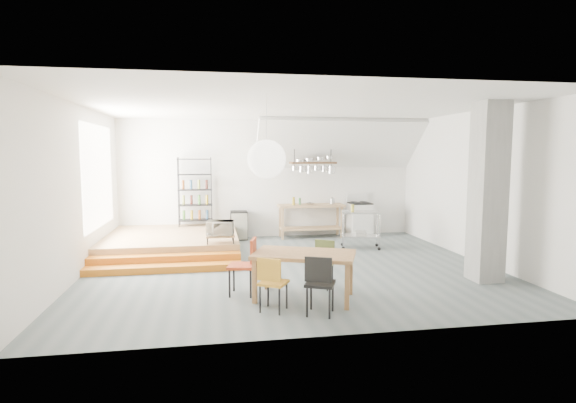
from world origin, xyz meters
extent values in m
plane|color=#556162|center=(0.00, 0.00, 0.00)|extent=(8.00, 8.00, 0.00)
cube|color=silver|center=(0.00, 3.50, 1.60)|extent=(8.00, 0.04, 3.20)
cube|color=silver|center=(-4.00, 0.00, 1.60)|extent=(0.04, 7.00, 3.20)
cube|color=silver|center=(4.00, 0.00, 1.60)|extent=(0.04, 7.00, 3.20)
cube|color=white|center=(0.00, 0.00, 3.20)|extent=(8.00, 7.00, 0.02)
cube|color=white|center=(1.80, 2.90, 2.55)|extent=(4.40, 1.44, 1.32)
cube|color=white|center=(-3.98, 1.50, 1.80)|extent=(0.02, 2.50, 2.20)
cube|color=#A27F51|center=(-2.50, 2.00, 0.20)|extent=(3.00, 3.00, 0.40)
cube|color=#C76A17|center=(-2.50, 0.05, 0.07)|extent=(3.00, 0.35, 0.13)
cube|color=#C76A17|center=(-2.50, 0.40, 0.13)|extent=(3.00, 0.35, 0.27)
cube|color=gray|center=(3.30, -1.50, 1.60)|extent=(0.50, 0.50, 3.20)
cube|color=#A27F51|center=(1.10, 3.15, 0.88)|extent=(1.80, 0.60, 0.06)
cube|color=#A27F51|center=(1.10, 3.15, 0.25)|extent=(1.70, 0.55, 0.04)
cube|color=#A27F51|center=(1.92, 3.37, 0.43)|extent=(0.06, 0.06, 0.86)
cube|color=#A27F51|center=(0.28, 3.37, 0.43)|extent=(0.06, 0.06, 0.86)
cube|color=#A27F51|center=(1.92, 2.93, 0.43)|extent=(0.06, 0.06, 0.86)
cube|color=#A27F51|center=(0.28, 2.93, 0.43)|extent=(0.06, 0.06, 0.86)
cube|color=white|center=(2.50, 3.15, 0.45)|extent=(0.60, 0.60, 0.90)
cube|color=black|center=(2.50, 3.15, 0.92)|extent=(0.58, 0.58, 0.03)
cube|color=white|center=(2.50, 3.43, 1.05)|extent=(0.60, 0.05, 0.25)
cylinder|color=black|center=(2.64, 3.29, 0.94)|extent=(0.18, 0.18, 0.02)
cylinder|color=black|center=(2.36, 3.29, 0.94)|extent=(0.18, 0.18, 0.02)
cylinder|color=black|center=(2.64, 3.01, 0.94)|extent=(0.18, 0.18, 0.02)
cylinder|color=black|center=(2.36, 3.01, 0.94)|extent=(0.18, 0.18, 0.02)
cube|color=#3B2317|center=(1.10, 2.95, 2.05)|extent=(1.20, 0.50, 0.05)
cylinder|color=black|center=(0.60, 2.95, 2.62)|extent=(0.02, 0.02, 1.15)
cylinder|color=black|center=(1.60, 2.95, 2.62)|extent=(0.02, 0.02, 1.15)
cylinder|color=silver|center=(0.60, 2.90, 1.91)|extent=(0.16, 0.16, 0.12)
cylinder|color=silver|center=(0.80, 2.90, 1.89)|extent=(0.20, 0.20, 0.16)
cylinder|color=silver|center=(1.00, 2.90, 1.87)|extent=(0.16, 0.16, 0.20)
cylinder|color=silver|center=(1.20, 2.90, 1.91)|extent=(0.20, 0.20, 0.12)
cylinder|color=silver|center=(1.40, 2.90, 1.89)|extent=(0.16, 0.16, 0.16)
cylinder|color=silver|center=(1.60, 2.90, 1.87)|extent=(0.20, 0.20, 0.20)
cylinder|color=black|center=(-1.58, 3.38, 1.30)|extent=(0.02, 0.02, 1.80)
cylinder|color=black|center=(-2.42, 3.38, 1.30)|extent=(0.02, 0.02, 1.80)
cylinder|color=black|center=(-1.58, 3.02, 1.30)|extent=(0.02, 0.02, 1.80)
cylinder|color=black|center=(-2.42, 3.02, 1.30)|extent=(0.02, 0.02, 1.80)
cube|color=black|center=(-2.00, 3.20, 0.55)|extent=(0.88, 0.38, 0.02)
cube|color=black|center=(-2.00, 3.20, 0.95)|extent=(0.88, 0.38, 0.02)
cube|color=black|center=(-2.00, 3.20, 1.35)|extent=(0.88, 0.38, 0.02)
cube|color=black|center=(-2.00, 3.20, 1.75)|extent=(0.88, 0.38, 0.02)
cube|color=black|center=(-2.00, 3.20, 2.15)|extent=(0.88, 0.38, 0.03)
cylinder|color=#478736|center=(-2.00, 3.20, 0.69)|extent=(0.07, 0.07, 0.24)
cylinder|color=#AB8D1C|center=(-2.00, 3.20, 1.09)|extent=(0.07, 0.07, 0.24)
cylinder|color=brown|center=(-2.00, 3.20, 1.49)|extent=(0.07, 0.07, 0.24)
cube|color=#A27F51|center=(-1.40, 0.75, 0.55)|extent=(0.60, 0.40, 0.03)
cylinder|color=black|center=(-1.13, 0.92, 0.47)|extent=(0.02, 0.02, 0.13)
cylinder|color=black|center=(-1.67, 0.92, 0.47)|extent=(0.02, 0.02, 0.13)
cylinder|color=black|center=(-1.13, 0.58, 0.47)|extent=(0.02, 0.02, 0.13)
cylinder|color=black|center=(-1.67, 0.58, 0.47)|extent=(0.02, 0.02, 0.13)
sphere|color=white|center=(-0.70, -1.79, 2.20)|extent=(0.60, 0.60, 0.60)
cube|color=brown|center=(-0.14, -2.01, 0.71)|extent=(1.77, 1.39, 0.06)
cube|color=brown|center=(0.64, -1.92, 0.34)|extent=(0.09, 0.09, 0.68)
cube|color=brown|center=(-0.66, -1.40, 0.34)|extent=(0.09, 0.09, 0.68)
cube|color=brown|center=(0.37, -2.61, 0.34)|extent=(0.09, 0.09, 0.68)
cube|color=brown|center=(-0.93, -2.09, 0.34)|extent=(0.09, 0.09, 0.68)
cube|color=#C08421|center=(-0.69, -2.47, 0.42)|extent=(0.51, 0.51, 0.04)
cube|color=#C08421|center=(-0.78, -2.62, 0.65)|extent=(0.33, 0.21, 0.33)
cylinder|color=black|center=(-0.90, -2.53, 0.20)|extent=(0.03, 0.03, 0.41)
cylinder|color=black|center=(-0.64, -2.67, 0.20)|extent=(0.03, 0.03, 0.41)
cylinder|color=black|center=(-0.75, -2.27, 0.20)|extent=(0.03, 0.03, 0.41)
cylinder|color=black|center=(-0.49, -2.42, 0.20)|extent=(0.03, 0.03, 0.41)
cube|color=black|center=(-0.06, -2.72, 0.45)|extent=(0.52, 0.52, 0.04)
cube|color=black|center=(-0.13, -2.89, 0.70)|extent=(0.36, 0.18, 0.35)
cylinder|color=black|center=(-0.27, -2.81, 0.22)|extent=(0.03, 0.03, 0.44)
cylinder|color=black|center=(0.03, -2.93, 0.22)|extent=(0.03, 0.03, 0.44)
cylinder|color=black|center=(-0.14, -2.51, 0.22)|extent=(0.03, 0.03, 0.44)
cylinder|color=black|center=(0.15, -2.64, 0.22)|extent=(0.03, 0.03, 0.44)
cube|color=#596730|center=(0.27, -1.49, 0.41)|extent=(0.50, 0.50, 0.04)
cube|color=#596730|center=(0.35, -1.35, 0.64)|extent=(0.32, 0.21, 0.32)
cylinder|color=black|center=(0.47, -1.44, 0.20)|extent=(0.03, 0.03, 0.40)
cylinder|color=black|center=(0.22, -1.29, 0.20)|extent=(0.03, 0.03, 0.40)
cylinder|color=black|center=(0.32, -1.69, 0.20)|extent=(0.03, 0.03, 0.40)
cylinder|color=black|center=(0.07, -1.54, 0.20)|extent=(0.03, 0.03, 0.40)
cube|color=#B63C1A|center=(-1.10, -1.63, 0.48)|extent=(0.51, 0.51, 0.04)
cube|color=#B63C1A|center=(-0.91, -1.68, 0.74)|extent=(0.14, 0.40, 0.37)
cylinder|color=black|center=(-0.98, -1.84, 0.23)|extent=(0.03, 0.03, 0.47)
cylinder|color=black|center=(-0.89, -1.51, 0.23)|extent=(0.03, 0.03, 0.47)
cylinder|color=black|center=(-1.30, -1.75, 0.23)|extent=(0.03, 0.03, 0.47)
cylinder|color=black|center=(-1.22, -1.42, 0.23)|extent=(0.03, 0.03, 0.47)
cube|color=silver|center=(1.98, 1.53, 0.89)|extent=(1.00, 0.71, 0.04)
cube|color=silver|center=(1.98, 1.53, 0.30)|extent=(1.00, 0.71, 0.03)
cylinder|color=silver|center=(2.44, 1.65, 0.45)|extent=(0.03, 0.03, 0.87)
sphere|color=black|center=(2.44, 1.65, 0.04)|extent=(0.08, 0.08, 0.08)
cylinder|color=silver|center=(1.62, 1.85, 0.45)|extent=(0.03, 0.03, 0.87)
sphere|color=black|center=(1.62, 1.85, 0.04)|extent=(0.08, 0.08, 0.08)
cylinder|color=silver|center=(2.34, 1.22, 0.45)|extent=(0.03, 0.03, 0.87)
sphere|color=black|center=(2.34, 1.22, 0.04)|extent=(0.08, 0.08, 0.08)
cylinder|color=silver|center=(1.52, 1.42, 0.45)|extent=(0.03, 0.03, 0.87)
sphere|color=black|center=(1.52, 1.42, 0.04)|extent=(0.08, 0.08, 0.08)
cube|color=black|center=(-0.86, 3.20, 0.38)|extent=(0.45, 0.45, 0.76)
imported|color=beige|center=(-1.40, 0.75, 0.72)|extent=(0.61, 0.46, 0.31)
imported|color=silver|center=(1.07, 3.10, 0.94)|extent=(0.28, 0.28, 0.05)
camera|label=1|loc=(-1.54, -8.77, 2.27)|focal=28.00mm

